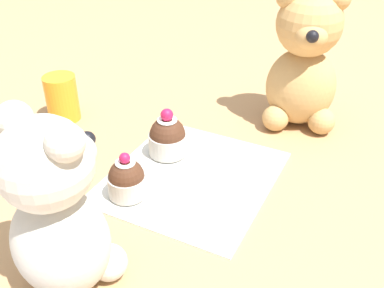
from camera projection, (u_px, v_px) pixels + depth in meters
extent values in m
plane|color=tan|center=(192.00, 178.00, 0.62)|extent=(4.00, 4.00, 0.00)
cube|color=silver|center=(192.00, 176.00, 0.62)|extent=(0.21, 0.23, 0.01)
ellipsoid|color=beige|center=(61.00, 241.00, 0.44)|extent=(0.12, 0.11, 0.12)
sphere|color=beige|center=(45.00, 164.00, 0.39)|extent=(0.09, 0.09, 0.09)
ellipsoid|color=beige|center=(75.00, 151.00, 0.42)|extent=(0.05, 0.04, 0.03)
sphere|color=black|center=(87.00, 139.00, 0.42)|extent=(0.02, 0.02, 0.02)
sphere|color=beige|center=(62.00, 142.00, 0.36)|extent=(0.03, 0.03, 0.03)
sphere|color=beige|center=(14.00, 119.00, 0.39)|extent=(0.03, 0.03, 0.03)
sphere|color=beige|center=(113.00, 264.00, 0.47)|extent=(0.04, 0.04, 0.04)
sphere|color=beige|center=(69.00, 237.00, 0.50)|extent=(0.04, 0.04, 0.04)
ellipsoid|color=tan|center=(300.00, 87.00, 0.72)|extent=(0.14, 0.13, 0.13)
sphere|color=tan|center=(309.00, 24.00, 0.67)|extent=(0.10, 0.10, 0.10)
ellipsoid|color=tan|center=(311.00, 36.00, 0.64)|extent=(0.06, 0.06, 0.04)
sphere|color=black|center=(312.00, 37.00, 0.62)|extent=(0.02, 0.02, 0.02)
sphere|color=tan|center=(275.00, 118.00, 0.72)|extent=(0.04, 0.04, 0.04)
sphere|color=tan|center=(321.00, 121.00, 0.71)|extent=(0.04, 0.04, 0.04)
cylinder|color=#B2ADA3|center=(127.00, 185.00, 0.58)|extent=(0.05, 0.05, 0.03)
sphere|color=#472819|center=(126.00, 176.00, 0.57)|extent=(0.05, 0.05, 0.05)
cylinder|color=white|center=(125.00, 163.00, 0.56)|extent=(0.03, 0.03, 0.00)
sphere|color=#B71947|center=(125.00, 158.00, 0.55)|extent=(0.01, 0.01, 0.01)
cylinder|color=#B2ADA3|center=(168.00, 143.00, 0.66)|extent=(0.06, 0.06, 0.03)
sphere|color=#472819|center=(168.00, 135.00, 0.65)|extent=(0.05, 0.05, 0.05)
cylinder|color=white|center=(167.00, 120.00, 0.64)|extent=(0.03, 0.03, 0.00)
sphere|color=#B71947|center=(167.00, 115.00, 0.63)|extent=(0.02, 0.02, 0.02)
cylinder|color=orange|center=(62.00, 98.00, 0.74)|extent=(0.05, 0.05, 0.08)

